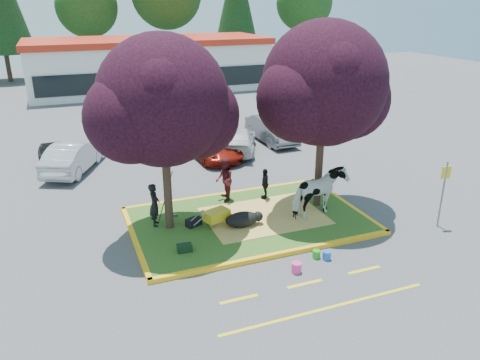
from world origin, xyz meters
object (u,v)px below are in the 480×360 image
object	(u,v)px
sign_post	(444,187)
car_silver	(73,156)
cow	(319,193)
bucket_pink	(296,268)
bucket_blue	(327,255)
handler	(155,205)
wheelbarrow	(217,215)
calf	(242,219)
car_black	(54,156)
bucket_green	(316,254)

from	to	relation	value
sign_post	car_silver	xyz separation A→B (m)	(-11.69, 10.67, -0.78)
cow	bucket_pink	size ratio (longest dim) A/B	6.75
sign_post	bucket_blue	xyz separation A→B (m)	(-4.86, -0.56, -1.34)
handler	bucket_blue	xyz separation A→B (m)	(4.49, -3.98, -0.78)
bucket_pink	sign_post	bearing A→B (deg)	8.15
wheelbarrow	cow	bearing A→B (deg)	-27.66
handler	calf	bearing A→B (deg)	-100.40
handler	sign_post	world-z (taller)	sign_post
sign_post	bucket_pink	bearing A→B (deg)	-163.51
calf	handler	size ratio (longest dim) A/B	0.77
calf	handler	bearing A→B (deg)	-179.36
handler	bucket_pink	bearing A→B (deg)	-129.87
sign_post	car_silver	size ratio (longest dim) A/B	0.56
cow	bucket_pink	world-z (taller)	cow
car_black	bucket_blue	bearing A→B (deg)	-61.60
calf	car_black	bearing A→B (deg)	146.87
cow	handler	size ratio (longest dim) A/B	1.38
cow	car_silver	xyz separation A→B (m)	(-8.00, 8.64, -0.34)
bucket_pink	car_black	bearing A→B (deg)	117.69
sign_post	car_black	distance (m)	16.94
cow	car_silver	size ratio (longest dim) A/B	0.50
calf	car_silver	world-z (taller)	car_silver
cow	bucket_pink	bearing A→B (deg)	125.66
bucket_blue	car_silver	world-z (taller)	car_silver
handler	bucket_pink	xyz separation A→B (m)	(3.27, -4.30, -0.76)
calf	cow	bearing A→B (deg)	19.87
bucket_green	wheelbarrow	bearing A→B (deg)	127.61
wheelbarrow	car_black	size ratio (longest dim) A/B	0.44
cow	car_black	size ratio (longest dim) A/B	0.61
car_black	cow	bearing A→B (deg)	-50.91
cow	wheelbarrow	world-z (taller)	cow
bucket_green	bucket_pink	xyz separation A→B (m)	(-0.96, -0.51, 0.03)
calf	bucket_green	bearing A→B (deg)	-36.81
calf	bucket_blue	world-z (taller)	calf
cow	handler	xyz separation A→B (m)	(-5.67, 1.40, -0.13)
cow	calf	size ratio (longest dim) A/B	1.79
bucket_green	bucket_pink	world-z (taller)	bucket_pink
bucket_green	car_black	distance (m)	13.89
wheelbarrow	sign_post	size ratio (longest dim) A/B	0.64
wheelbarrow	handler	bearing A→B (deg)	137.40
bucket_green	car_black	xyz separation A→B (m)	(-7.39, 11.75, 0.46)
bucket_blue	calf	bearing A→B (deg)	121.59
calf	bucket_pink	distance (m)	3.15
handler	bucket_blue	world-z (taller)	handler
bucket_pink	handler	bearing A→B (deg)	127.28
bucket_pink	cow	bearing A→B (deg)	50.43
cow	bucket_blue	world-z (taller)	cow
calf	bucket_blue	bearing A→B (deg)	-34.52
car_silver	bucket_blue	bearing A→B (deg)	146.27
handler	bucket_pink	size ratio (longest dim) A/B	4.89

